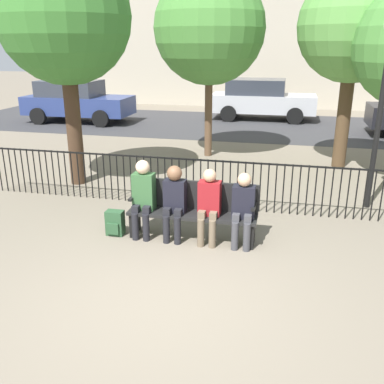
% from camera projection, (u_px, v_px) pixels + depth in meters
% --- Properties ---
extents(ground_plane, '(80.00, 80.00, 0.00)m').
position_uv_depth(ground_plane, '(161.00, 298.00, 5.29)').
color(ground_plane, '#706656').
extents(park_bench, '(2.05, 0.45, 0.92)m').
position_uv_depth(park_bench, '(193.00, 208.00, 6.81)').
color(park_bench, black).
rests_on(park_bench, ground).
extents(seated_person_0, '(0.34, 0.39, 1.27)m').
position_uv_depth(seated_person_0, '(143.00, 194.00, 6.79)').
color(seated_person_0, black).
rests_on(seated_person_0, ground).
extents(seated_person_1, '(0.34, 0.39, 1.21)m').
position_uv_depth(seated_person_1, '(174.00, 198.00, 6.68)').
color(seated_person_1, black).
rests_on(seated_person_1, ground).
extents(seated_person_2, '(0.34, 0.39, 1.19)m').
position_uv_depth(seated_person_2, '(209.00, 203.00, 6.58)').
color(seated_person_2, brown).
rests_on(seated_person_2, ground).
extents(seated_person_3, '(0.34, 0.39, 1.17)m').
position_uv_depth(seated_person_3, '(243.00, 206.00, 6.47)').
color(seated_person_3, '#3D3D42').
rests_on(seated_person_3, ground).
extents(backpack, '(0.28, 0.22, 0.41)m').
position_uv_depth(backpack, '(115.00, 223.00, 6.99)').
color(backpack, '#284C2D').
rests_on(backpack, ground).
extents(fence_railing, '(9.01, 0.03, 0.95)m').
position_uv_depth(fence_railing, '(208.00, 180.00, 8.04)').
color(fence_railing, black).
rests_on(fence_railing, ground).
extents(tree_0, '(2.71, 2.71, 4.86)m').
position_uv_depth(tree_0, '(64.00, 18.00, 8.54)').
color(tree_0, '#422D1E').
rests_on(tree_0, ground).
extents(tree_1, '(2.87, 2.87, 4.79)m').
position_uv_depth(tree_1, '(210.00, 28.00, 10.94)').
color(tree_1, brown).
rests_on(tree_1, ground).
extents(tree_3, '(2.60, 2.60, 4.67)m').
position_uv_depth(tree_3, '(354.00, 27.00, 9.87)').
color(tree_3, '#4C3823').
rests_on(tree_3, ground).
extents(lamp_post, '(0.28, 0.28, 3.41)m').
position_uv_depth(lamp_post, '(384.00, 86.00, 7.50)').
color(lamp_post, black).
rests_on(lamp_post, ground).
extents(street_surface, '(24.00, 6.00, 0.01)m').
position_uv_depth(street_surface, '(251.00, 126.00, 16.34)').
color(street_surface, '#333335').
rests_on(street_surface, ground).
extents(parked_car_0, '(4.20, 1.94, 1.62)m').
position_uv_depth(parked_car_0, '(261.00, 99.00, 17.49)').
color(parked_car_0, '#B7B7BC').
rests_on(parked_car_0, ground).
extents(parked_car_1, '(4.20, 1.94, 1.62)m').
position_uv_depth(parked_car_1, '(76.00, 101.00, 16.91)').
color(parked_car_1, navy).
rests_on(parked_car_1, ground).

